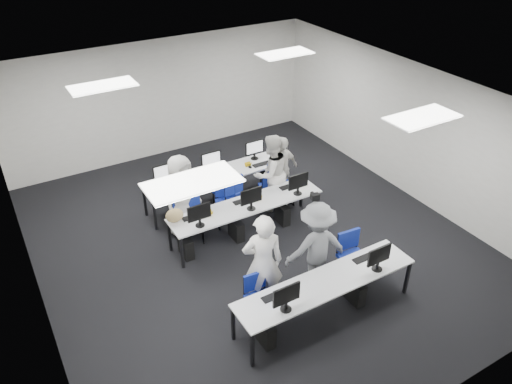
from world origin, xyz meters
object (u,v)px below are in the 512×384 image
student_1 (271,173)px  student_3 (281,171)px  desk_mid (247,207)px  chair_2 (192,227)px  chair_1 (352,266)px  chair_7 (269,194)px  chair_3 (227,211)px  chair_5 (184,217)px  photographer (316,246)px  chair_0 (260,306)px  student_2 (182,196)px  chair_6 (228,200)px  student_0 (263,263)px  chair_4 (280,192)px  desk_front (326,284)px

student_1 → student_3: bearing=-170.9°
desk_mid → chair_2: chair_2 is taller
desk_mid → chair_1: chair_1 is taller
chair_7 → student_3: (0.27, -0.03, 0.54)m
desk_mid → chair_3: chair_3 is taller
chair_5 → photographer: photographer is taller
chair_0 → student_2: student_2 is taller
student_2 → photographer: (1.36, -2.64, -0.02)m
photographer → chair_0: bearing=20.6°
chair_2 → student_1: 2.05m
chair_5 → chair_6: 1.06m
desk_mid → student_1: 1.14m
chair_1 → chair_2: bearing=132.3°
student_0 → desk_mid: bearing=-91.8°
chair_4 → chair_5: 2.24m
chair_3 → photographer: 2.58m
chair_6 → photographer: 2.86m
desk_front → chair_4: chair_4 is taller
desk_mid → chair_0: chair_0 is taller
chair_1 → student_3: 2.89m
photographer → student_0: bearing=9.5°
desk_front → chair_3: (-0.15, 3.18, -0.39)m
student_2 → desk_mid: bearing=-56.8°
desk_mid → photographer: 1.93m
chair_5 → student_0: (0.25, -2.73, 0.64)m
chair_4 → chair_6: (-1.17, 0.25, 0.01)m
chair_4 → student_1: (-0.28, -0.04, 0.57)m
chair_3 → chair_6: (0.20, 0.32, 0.02)m
chair_1 → chair_2: chair_1 is taller
chair_5 → student_2: bearing=-98.0°
chair_4 → student_1: 0.64m
student_0 → desk_front: bearing=157.1°
desk_front → chair_0: 1.15m
student_1 → photographer: bearing=69.1°
chair_6 → chair_7: size_ratio=1.17×
chair_1 → chair_7: bearing=94.6°
chair_5 → student_2: size_ratio=0.52×
chair_2 → student_2: (-0.05, 0.30, 0.60)m
chair_0 → student_1: size_ratio=0.48×
student_0 → photographer: 1.07m
student_2 → student_3: 2.31m
chair_7 → student_1: student_1 is taller
student_2 → desk_front: bearing=-94.3°
student_0 → student_1: bearing=-104.0°
desk_front → chair_6: size_ratio=3.25×
chair_4 → chair_7: chair_4 is taller
chair_0 → chair_7: (1.94, 2.86, -0.00)m
student_0 → student_1: 3.02m
student_2 → chair_4: bearing=-24.4°
student_0 → chair_5: bearing=-64.5°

